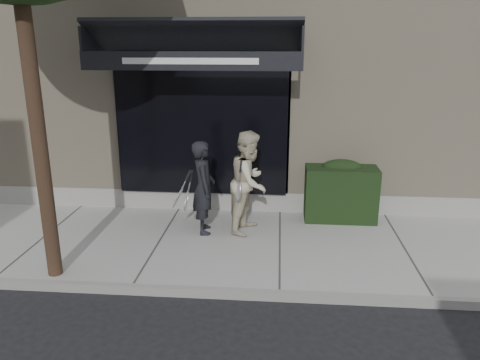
{
  "coord_description": "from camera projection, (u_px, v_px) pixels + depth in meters",
  "views": [
    {
      "loc": [
        -0.06,
        -7.09,
        3.32
      ],
      "look_at": [
        -0.71,
        0.6,
        1.02
      ],
      "focal_mm": 35.0,
      "sensor_mm": 36.0,
      "label": 1
    }
  ],
  "objects": [
    {
      "name": "pedestrian_back",
      "position": [
        250.0,
        182.0,
        7.99
      ],
      "size": [
        0.89,
        1.02,
        1.77
      ],
      "color": "beige",
      "rests_on": "sidewalk"
    },
    {
      "name": "hedge",
      "position": [
        340.0,
        191.0,
        8.63
      ],
      "size": [
        1.3,
        0.7,
        1.14
      ],
      "color": "black",
      "rests_on": "sidewalk"
    },
    {
      "name": "sidewalk",
      "position": [
        280.0,
        247.0,
        7.7
      ],
      "size": [
        20.0,
        3.0,
        0.12
      ],
      "primitive_type": "cube",
      "color": "#9B9B96",
      "rests_on": "ground"
    },
    {
      "name": "curb",
      "position": [
        279.0,
        295.0,
        6.21
      ],
      "size": [
        20.0,
        0.1,
        0.14
      ],
      "primitive_type": "cube",
      "color": "gray",
      "rests_on": "ground"
    },
    {
      "name": "ground",
      "position": [
        280.0,
        250.0,
        7.71
      ],
      "size": [
        80.0,
        80.0,
        0.0
      ],
      "primitive_type": "plane",
      "color": "black",
      "rests_on": "ground"
    },
    {
      "name": "pedestrian_front",
      "position": [
        203.0,
        188.0,
        7.95
      ],
      "size": [
        0.71,
        0.89,
        1.61
      ],
      "color": "black",
      "rests_on": "sidewalk"
    },
    {
      "name": "building_facade",
      "position": [
        283.0,
        65.0,
        11.66
      ],
      "size": [
        14.3,
        8.04,
        5.64
      ],
      "color": "#BEB091",
      "rests_on": "ground"
    }
  ]
}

